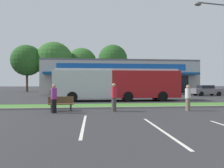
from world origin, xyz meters
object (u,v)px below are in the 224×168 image
at_px(car_5, 69,91).
at_px(bus_stop_bench, 61,103).
at_px(pedestrian_near_bench, 54,99).
at_px(pedestrian_by_pole, 114,97).
at_px(pedestrian_mid, 188,98).
at_px(car_3, 206,90).
at_px(car_4, 157,91).
at_px(city_bus, 117,84).

bearing_deg(car_5, bus_stop_bench, -85.32).
bearing_deg(pedestrian_near_bench, bus_stop_bench, -126.35).
bearing_deg(pedestrian_by_pole, pedestrian_mid, -77.70).
bearing_deg(car_3, car_5, -178.14).
relative_size(car_4, pedestrian_mid, 2.56).
relative_size(car_3, car_5, 0.88).
distance_m(car_3, pedestrian_mid, 18.05).
relative_size(car_3, pedestrian_mid, 2.47).
relative_size(city_bus, pedestrian_by_pole, 7.07).
bearing_deg(pedestrian_near_bench, pedestrian_mid, 165.30).
xyz_separation_m(car_4, pedestrian_by_pole, (-7.48, -14.06, 0.14)).
xyz_separation_m(car_5, pedestrian_mid, (9.32, -14.23, 0.10)).
bearing_deg(car_5, car_4, 0.32).
xyz_separation_m(car_4, pedestrian_near_bench, (-11.17, -14.41, 0.11)).
bearing_deg(pedestrian_by_pole, pedestrian_near_bench, 110.34).
distance_m(pedestrian_by_pole, pedestrian_mid, 4.83).
distance_m(car_4, pedestrian_by_pole, 15.93).
height_order(city_bus, bus_stop_bench, city_bus).
height_order(bus_stop_bench, pedestrian_by_pole, pedestrian_by_pole).
height_order(bus_stop_bench, pedestrian_mid, pedestrian_mid).
xyz_separation_m(bus_stop_bench, car_3, (18.45, 14.18, 0.28)).
bearing_deg(pedestrian_mid, pedestrian_by_pole, -64.83).
bearing_deg(bus_stop_bench, car_5, -85.32).
bearing_deg(bus_stop_bench, car_3, -142.47).
bearing_deg(car_5, pedestrian_near_bench, -86.79).
relative_size(bus_stop_bench, pedestrian_mid, 0.95).
bearing_deg(car_4, pedestrian_mid, 79.48).
height_order(car_4, pedestrian_near_bench, pedestrian_near_bench).
height_order(car_4, car_5, car_4).
height_order(bus_stop_bench, pedestrian_near_bench, pedestrian_near_bench).
xyz_separation_m(pedestrian_by_pole, pedestrian_mid, (4.83, -0.23, -0.06)).
xyz_separation_m(car_4, car_5, (-11.98, -0.07, -0.01)).
xyz_separation_m(bus_stop_bench, pedestrian_mid, (8.21, -0.69, 0.34)).
bearing_deg(pedestrian_near_bench, pedestrian_by_pole, 169.85).
bearing_deg(bus_stop_bench, pedestrian_by_pole, 172.33).
bearing_deg(car_4, pedestrian_by_pole, 61.98).
distance_m(car_5, pedestrian_by_pole, 14.70).
bearing_deg(pedestrian_mid, bus_stop_bench, -66.87).
relative_size(pedestrian_near_bench, pedestrian_mid, 1.03).
height_order(pedestrian_near_bench, pedestrian_mid, pedestrian_near_bench).
bearing_deg(city_bus, car_3, -153.52).
relative_size(city_bus, car_4, 2.95).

